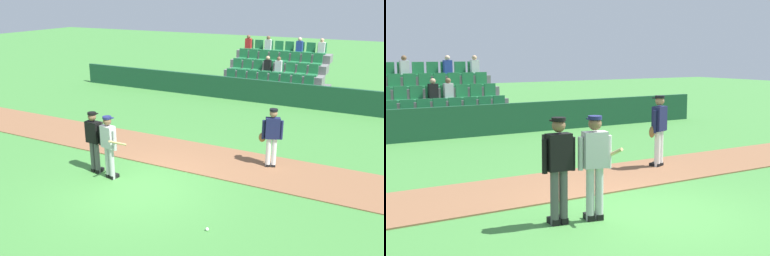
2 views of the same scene
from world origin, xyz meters
The scene contains 7 objects.
ground_plane centered at (0.00, 0.00, 0.00)m, with size 80.00×80.00×0.00m, color #42843A.
infield_dirt_path centered at (0.00, 2.57, 0.01)m, with size 28.00×2.26×0.03m, color brown.
dugout_fence centered at (0.00, 9.86, 0.53)m, with size 20.00×0.16×1.06m, color #19472D.
stadium_bleachers centered at (0.00, 12.18, 0.75)m, with size 5.00×3.80×2.70m.
batter_grey_jersey centered at (-1.00, 0.17, 0.97)m, with size 0.62×0.80×1.76m.
umpire_home_plate centered at (-1.62, 0.31, 1.00)m, with size 0.59×0.32×1.76m.
runner_navy_jersey centered at (2.63, 2.88, 0.96)m, with size 0.66×0.41×1.76m.
Camera 2 is at (-5.76, -7.05, 2.77)m, focal length 49.99 mm.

